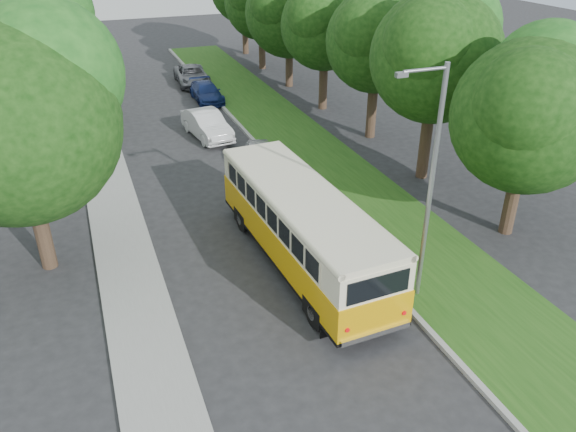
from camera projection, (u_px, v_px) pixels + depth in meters
name	position (u px, v px, depth m)	size (l,w,h in m)	color
ground	(275.00, 282.00, 20.07)	(120.00, 120.00, 0.00)	#252528
curb	(312.00, 204.00, 25.28)	(0.20, 70.00, 0.15)	gray
grass_verge	(359.00, 196.00, 26.02)	(4.50, 70.00, 0.13)	#1F4C14
sidewalk	(121.00, 239.00, 22.64)	(2.20, 70.00, 0.12)	gray
treeline	(221.00, 23.00, 33.03)	(24.27, 41.91, 9.46)	#332319
lamppost_near	(429.00, 181.00, 17.27)	(1.71, 0.16, 8.00)	gray
lamppost_far	(89.00, 74.00, 29.78)	(1.71, 0.16, 7.50)	gray
warning_sign	(107.00, 142.00, 27.68)	(0.56, 0.10, 2.50)	gray
vintage_bus	(302.00, 229.00, 20.36)	(2.66, 10.33, 3.07)	#E3A107
car_silver	(259.00, 157.00, 28.67)	(1.53, 3.80, 1.29)	#BABABF
car_white	(207.00, 125.00, 32.72)	(1.63, 4.68, 1.54)	silver
car_blue	(207.00, 92.00, 39.11)	(1.77, 4.36, 1.26)	navy
car_grey	(192.00, 75.00, 42.99)	(2.29, 4.96, 1.38)	slate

